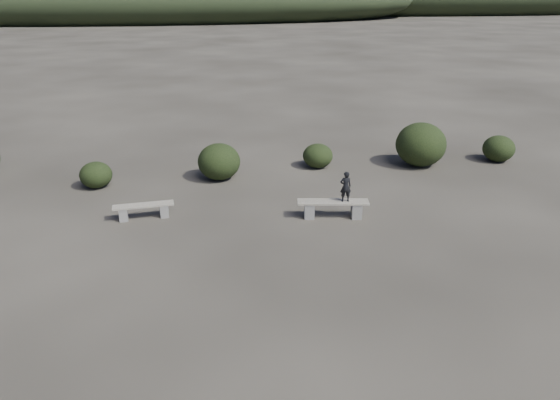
{
  "coord_description": "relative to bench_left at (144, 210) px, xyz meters",
  "views": [
    {
      "loc": [
        -0.91,
        -8.48,
        5.95
      ],
      "look_at": [
        0.02,
        3.5,
        1.1
      ],
      "focal_mm": 35.0,
      "sensor_mm": 36.0,
      "label": 1
    }
  ],
  "objects": [
    {
      "name": "ground",
      "position": [
        3.51,
        -5.2,
        -0.24
      ],
      "size": [
        1200.0,
        1200.0,
        0.0
      ],
      "primitive_type": "plane",
      "color": "#2B2721",
      "rests_on": "ground"
    },
    {
      "name": "bench_left",
      "position": [
        0.0,
        0.0,
        0.0
      ],
      "size": [
        1.63,
        0.59,
        0.4
      ],
      "rotation": [
        0.0,
        0.0,
        0.17
      ],
      "color": "slate",
      "rests_on": "ground"
    },
    {
      "name": "bench_right",
      "position": [
        5.06,
        -0.34,
        0.05
      ],
      "size": [
        1.93,
        0.55,
        0.47
      ],
      "rotation": [
        0.0,
        0.0,
        -0.08
      ],
      "color": "slate",
      "rests_on": "ground"
    },
    {
      "name": "seated_person",
      "position": [
        5.37,
        -0.36,
        0.65
      ],
      "size": [
        0.31,
        0.22,
        0.83
      ],
      "primitive_type": "imported",
      "rotation": [
        0.0,
        0.0,
        3.2
      ],
      "color": "black",
      "rests_on": "bench_right"
    },
    {
      "name": "shrub_a",
      "position": [
        -1.82,
        2.53,
        0.16
      ],
      "size": [
        0.98,
        0.98,
        0.8
      ],
      "primitive_type": "ellipsoid",
      "color": "black",
      "rests_on": "ground"
    },
    {
      "name": "shrub_b",
      "position": [
        1.94,
        3.0,
        0.34
      ],
      "size": [
        1.36,
        1.36,
        1.16
      ],
      "primitive_type": "ellipsoid",
      "color": "black",
      "rests_on": "ground"
    },
    {
      "name": "shrub_c",
      "position": [
        5.26,
        3.93,
        0.17
      ],
      "size": [
        1.02,
        1.02,
        0.82
      ],
      "primitive_type": "ellipsoid",
      "color": "black",
      "rests_on": "ground"
    },
    {
      "name": "shrub_d",
      "position": [
        8.79,
        3.86,
        0.5
      ],
      "size": [
        1.71,
        1.71,
        1.49
      ],
      "primitive_type": "ellipsoid",
      "color": "black",
      "rests_on": "ground"
    },
    {
      "name": "shrub_e",
      "position": [
        11.7,
        4.11,
        0.22
      ],
      "size": [
        1.1,
        1.1,
        0.92
      ],
      "primitive_type": "ellipsoid",
      "color": "black",
      "rests_on": "ground"
    }
  ]
}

